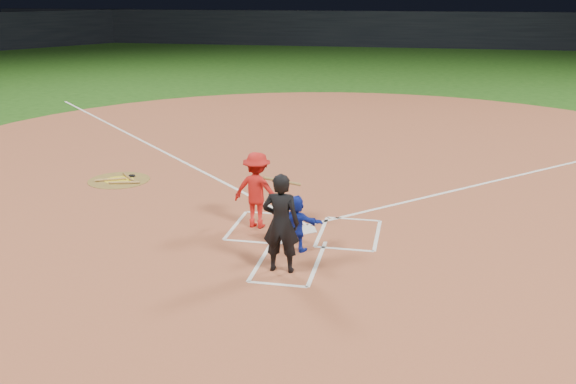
% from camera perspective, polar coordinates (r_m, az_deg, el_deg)
% --- Properties ---
extents(ground, '(120.00, 120.00, 0.00)m').
position_cam_1_polar(ground, '(14.20, 1.51, -3.44)').
color(ground, '#1C4812').
rests_on(ground, ground).
extents(home_plate_dirt, '(28.00, 28.00, 0.01)m').
position_cam_1_polar(home_plate_dirt, '(19.86, 4.58, 2.68)').
color(home_plate_dirt, '#964C31').
rests_on(home_plate_dirt, ground).
extents(stadium_wall_far, '(80.00, 1.20, 3.20)m').
position_cam_1_polar(stadium_wall_far, '(61.20, 9.74, 14.07)').
color(stadium_wall_far, black).
rests_on(stadium_wall_far, ground).
extents(home_plate, '(0.60, 0.60, 0.02)m').
position_cam_1_polar(home_plate, '(14.19, 1.51, -3.37)').
color(home_plate, silver).
rests_on(home_plate, home_plate_dirt).
extents(on_deck_circle, '(1.70, 1.70, 0.01)m').
position_cam_1_polar(on_deck_circle, '(18.46, -14.79, 1.02)').
color(on_deck_circle, brown).
rests_on(on_deck_circle, home_plate_dirt).
extents(on_deck_logo, '(0.80, 0.80, 0.00)m').
position_cam_1_polar(on_deck_logo, '(18.46, -14.79, 1.04)').
color(on_deck_logo, gold).
rests_on(on_deck_logo, on_deck_circle).
extents(on_deck_bat_a, '(0.60, 0.68, 0.06)m').
position_cam_1_polar(on_deck_bat_a, '(18.60, -14.05, 1.32)').
color(on_deck_bat_a, olive).
rests_on(on_deck_bat_a, on_deck_circle).
extents(on_deck_bat_b, '(0.78, 0.43, 0.06)m').
position_cam_1_polar(on_deck_bat_b, '(18.45, -15.49, 1.08)').
color(on_deck_bat_b, '#AA7A3E').
rests_on(on_deck_bat_b, on_deck_circle).
extents(on_deck_bat_c, '(0.83, 0.28, 0.06)m').
position_cam_1_polar(on_deck_bat_c, '(18.06, -14.36, 0.82)').
color(on_deck_bat_c, '#A2763B').
rests_on(on_deck_bat_c, on_deck_circle).
extents(bat_weight_donut, '(0.19, 0.19, 0.05)m').
position_cam_1_polar(bat_weight_donut, '(18.71, -13.72, 1.42)').
color(bat_weight_donut, black).
rests_on(bat_weight_donut, on_deck_circle).
extents(catcher, '(1.13, 0.55, 1.17)m').
position_cam_1_polar(catcher, '(12.92, 0.70, -2.79)').
color(catcher, '#1428A7').
rests_on(catcher, home_plate_dirt).
extents(umpire, '(0.70, 0.46, 1.91)m').
position_cam_1_polar(umpire, '(11.86, -0.63, -2.78)').
color(umpire, black).
rests_on(umpire, home_plate_dirt).
extents(chalk_markings, '(28.35, 17.32, 0.01)m').
position_cam_1_polar(chalk_markings, '(19.17, 4.31, 2.17)').
color(chalk_markings, white).
rests_on(chalk_markings, home_plate_dirt).
extents(batter_at_plate, '(1.58, 0.79, 1.70)m').
position_cam_1_polar(batter_at_plate, '(14.15, -2.77, 0.17)').
color(batter_at_plate, red).
rests_on(batter_at_plate, home_plate_dirt).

